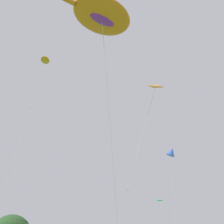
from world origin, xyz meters
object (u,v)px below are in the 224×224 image
big_show_kite (100,15)px  small_kite_diamond_red (160,202)px  small_kite_triangle_green (46,59)px  small_kite_tiny_distant (153,96)px  small_kite_box_yellow (171,152)px

big_show_kite → small_kite_diamond_red: (15.85, 14.58, -6.61)m
small_kite_diamond_red → big_show_kite: bearing=-107.4°
big_show_kite → small_kite_diamond_red: bearing=41.8°
small_kite_diamond_red → small_kite_triangle_green: small_kite_triangle_green is taller
big_show_kite → small_kite_diamond_red: size_ratio=1.66×
small_kite_tiny_distant → small_kite_diamond_red: size_ratio=1.33×
small_kite_triangle_green → small_kite_diamond_red: bearing=-114.5°
small_kite_box_yellow → small_kite_triangle_green: (-22.39, -8.13, 1.33)m
big_show_kite → small_kite_box_yellow: (21.34, 17.36, 2.07)m
small_kite_box_yellow → small_kite_tiny_distant: bearing=-156.0°
small_kite_tiny_distant → small_kite_triangle_green: bearing=-148.6°
big_show_kite → small_kite_triangle_green: size_ratio=0.83×
big_show_kite → small_kite_diamond_red: big_show_kite is taller
big_show_kite → small_kite_tiny_distant: 6.29m
small_kite_tiny_distant → small_kite_diamond_red: 17.79m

